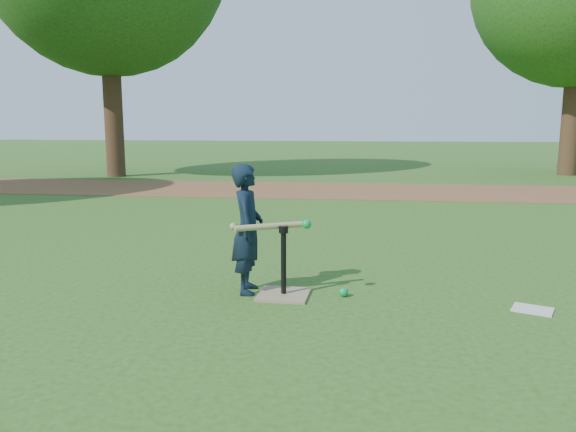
# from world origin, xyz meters

# --- Properties ---
(ground) EXTENTS (80.00, 80.00, 0.00)m
(ground) POSITION_xyz_m (0.00, 0.00, 0.00)
(ground) COLOR #285116
(ground) RESTS_ON ground
(dirt_strip) EXTENTS (24.00, 3.00, 0.01)m
(dirt_strip) POSITION_xyz_m (0.00, 7.50, 0.01)
(dirt_strip) COLOR brown
(dirt_strip) RESTS_ON ground
(child) EXTENTS (0.31, 0.44, 1.13)m
(child) POSITION_xyz_m (-0.29, -0.05, 0.57)
(child) COLOR black
(child) RESTS_ON ground
(wiffle_ball_ground) EXTENTS (0.08, 0.08, 0.08)m
(wiffle_ball_ground) POSITION_xyz_m (0.55, -0.08, 0.04)
(wiffle_ball_ground) COLOR #0D953D
(wiffle_ball_ground) RESTS_ON ground
(clipboard) EXTENTS (0.37, 0.33, 0.01)m
(clipboard) POSITION_xyz_m (2.06, -0.25, 0.01)
(clipboard) COLOR silver
(clipboard) RESTS_ON ground
(batting_tee) EXTENTS (0.45, 0.45, 0.61)m
(batting_tee) POSITION_xyz_m (0.04, -0.12, 0.11)
(batting_tee) COLOR #917D5C
(batting_tee) RESTS_ON ground
(swing_action) EXTENTS (0.69, 0.33, 0.10)m
(swing_action) POSITION_xyz_m (-0.05, -0.15, 0.62)
(swing_action) COLOR tan
(swing_action) RESTS_ON ground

